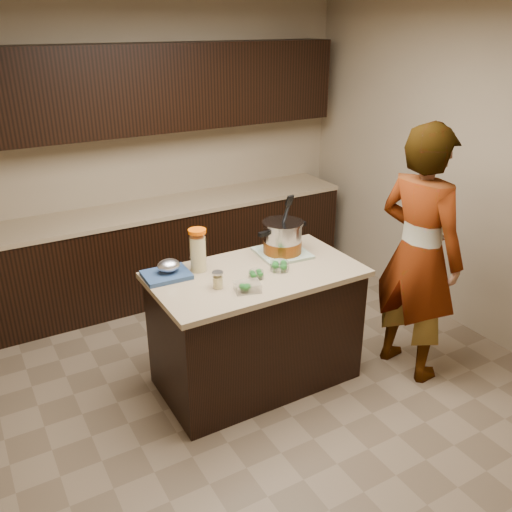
# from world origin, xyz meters

# --- Properties ---
(ground_plane) EXTENTS (4.00, 4.00, 0.00)m
(ground_plane) POSITION_xyz_m (0.00, 0.00, 0.00)
(ground_plane) COLOR brown
(ground_plane) RESTS_ON ground
(room_shell) EXTENTS (4.04, 4.04, 2.72)m
(room_shell) POSITION_xyz_m (0.00, 0.00, 1.71)
(room_shell) COLOR tan
(room_shell) RESTS_ON ground
(back_cabinets) EXTENTS (3.60, 0.63, 2.33)m
(back_cabinets) POSITION_xyz_m (0.00, 1.74, 0.94)
(back_cabinets) COLOR black
(back_cabinets) RESTS_ON ground
(island) EXTENTS (1.46, 0.81, 0.90)m
(island) POSITION_xyz_m (0.00, 0.00, 0.45)
(island) COLOR black
(island) RESTS_ON ground
(dish_towel) EXTENTS (0.39, 0.39, 0.02)m
(dish_towel) POSITION_xyz_m (0.32, 0.17, 0.91)
(dish_towel) COLOR #527A54
(dish_towel) RESTS_ON island
(stock_pot) EXTENTS (0.42, 0.33, 0.43)m
(stock_pot) POSITION_xyz_m (0.32, 0.17, 1.02)
(stock_pot) COLOR #B7B7BC
(stock_pot) RESTS_ON dish_towel
(lemonade_pitcher) EXTENTS (0.13, 0.13, 0.30)m
(lemonade_pitcher) POSITION_xyz_m (-0.33, 0.22, 1.04)
(lemonade_pitcher) COLOR #D3C281
(lemonade_pitcher) RESTS_ON island
(mason_jar) EXTENTS (0.10, 0.10, 0.12)m
(mason_jar) POSITION_xyz_m (-0.34, -0.08, 0.95)
(mason_jar) COLOR #D3C281
(mason_jar) RESTS_ON island
(broccoli_tub_left) EXTENTS (0.14, 0.14, 0.06)m
(broccoli_tub_left) POSITION_xyz_m (0.15, -0.06, 0.93)
(broccoli_tub_left) COLOR silver
(broccoli_tub_left) RESTS_ON island
(broccoli_tub_right) EXTENTS (0.12, 0.12, 0.05)m
(broccoli_tub_right) POSITION_xyz_m (-0.05, -0.08, 0.92)
(broccoli_tub_right) COLOR silver
(broccoli_tub_right) RESTS_ON island
(broccoli_tub_rect) EXTENTS (0.19, 0.16, 0.06)m
(broccoli_tub_rect) POSITION_xyz_m (-0.19, -0.22, 0.93)
(broccoli_tub_rect) COLOR silver
(broccoli_tub_rect) RESTS_ON island
(blue_tray) EXTENTS (0.32, 0.26, 0.12)m
(blue_tray) POSITION_xyz_m (-0.56, 0.23, 0.94)
(blue_tray) COLOR navy
(blue_tray) RESTS_ON island
(person) EXTENTS (0.54, 0.75, 1.91)m
(person) POSITION_xyz_m (1.10, -0.44, 0.95)
(person) COLOR gray
(person) RESTS_ON ground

